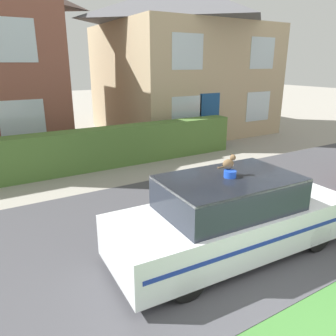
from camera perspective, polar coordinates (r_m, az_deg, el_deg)
road_strip at (r=6.95m, az=1.44°, el=-10.25°), size 28.00×5.60×0.01m
garden_hedge at (r=10.88m, az=-10.34°, el=3.56°), size 9.50×0.66×1.29m
police_car at (r=5.93m, az=10.98°, el=-8.29°), size 4.51×1.82×1.55m
cat at (r=5.61m, az=10.59°, el=0.87°), size 0.27×0.20×0.26m
house_right at (r=16.90m, az=2.43°, el=18.45°), size 7.47×7.07×6.79m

